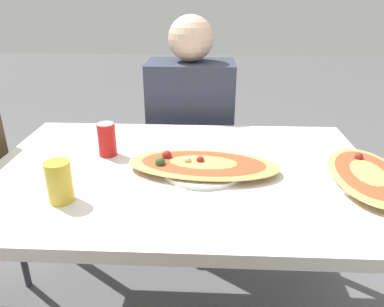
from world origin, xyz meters
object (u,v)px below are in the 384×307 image
at_px(chair_far_seated, 192,142).
at_px(person_seated, 191,115).
at_px(soda_can, 107,139).
at_px(dining_table, 181,185).
at_px(pizza_second, 367,176).
at_px(pizza_main, 202,165).
at_px(drink_glass, 59,182).

bearing_deg(chair_far_seated, person_seated, 90.00).
distance_m(chair_far_seated, soda_can, 0.79).
height_order(dining_table, pizza_second, pizza_second).
bearing_deg(pizza_main, chair_far_seated, 95.28).
xyz_separation_m(dining_table, person_seated, (0.00, 0.67, 0.04)).
bearing_deg(pizza_second, chair_far_seated, 125.61).
relative_size(dining_table, chair_far_seated, 1.45).
height_order(chair_far_seated, soda_can, chair_far_seated).
bearing_deg(person_seated, chair_far_seated, -90.00).
relative_size(pizza_main, drink_glass, 4.29).
relative_size(dining_table, pizza_main, 2.49).
distance_m(soda_can, drink_glass, 0.34).
xyz_separation_m(soda_can, pizza_second, (0.89, -0.17, -0.04)).
bearing_deg(pizza_second, drink_glass, -170.00).
relative_size(chair_far_seated, person_seated, 0.77).
relative_size(soda_can, pizza_second, 0.28).
distance_m(dining_table, soda_can, 0.33).
xyz_separation_m(person_seated, pizza_main, (0.07, -0.68, 0.04)).
height_order(person_seated, pizza_main, person_seated).
xyz_separation_m(dining_table, drink_glass, (-0.33, -0.23, 0.13)).
height_order(pizza_main, drink_glass, drink_glass).
bearing_deg(drink_glass, pizza_second, 10.00).
relative_size(pizza_main, soda_can, 4.29).
height_order(person_seated, drink_glass, person_seated).
bearing_deg(dining_table, drink_glass, -145.62).
distance_m(dining_table, drink_glass, 0.43).
relative_size(soda_can, drink_glass, 1.00).
distance_m(drink_glass, pizza_second, 0.96).
bearing_deg(dining_table, pizza_main, -9.82).
xyz_separation_m(chair_far_seated, drink_glass, (-0.33, -1.02, 0.28)).
xyz_separation_m(person_seated, drink_glass, (-0.33, -0.90, 0.08)).
xyz_separation_m(pizza_main, soda_can, (-0.36, 0.12, 0.04)).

